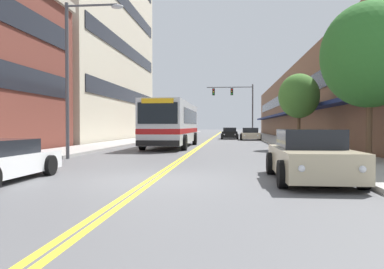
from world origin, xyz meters
TOP-DOWN VIEW (x-y plane):
  - ground_plane at (0.00, 37.00)m, footprint 240.00×240.00m
  - sidewalk_left at (-7.10, 37.00)m, footprint 3.21×106.00m
  - sidewalk_right at (7.10, 37.00)m, footprint 3.21×106.00m
  - centre_line at (0.00, 37.00)m, footprint 0.34×106.00m
  - office_tower_left at (-14.95, 29.78)m, footprint 12.08×26.50m
  - storefront_row_right at (12.93, 37.00)m, footprint 9.10×68.00m
  - city_bus at (-1.95, 16.57)m, footprint 2.95×11.49m
  - car_red_parked_left_near at (-4.35, 28.85)m, footprint 2.09×4.77m
  - car_beige_parked_right_foreground at (4.39, 0.22)m, footprint 2.11×4.42m
  - car_champagne_parked_right_mid at (4.42, 30.87)m, footprint 2.18×4.27m
  - car_black_moving_lead at (2.20, 34.00)m, footprint 2.01×4.64m
  - traffic_signal_mast at (3.19, 39.53)m, footprint 6.15×0.38m
  - street_lamp_left_near at (-4.87, 6.24)m, footprint 2.75×0.28m
  - street_tree_right_near at (7.49, 4.54)m, footprint 3.67×3.67m
  - street_tree_right_mid at (6.60, 14.24)m, footprint 2.60×2.60m
  - fire_hydrant at (5.95, 11.57)m, footprint 0.32×0.24m

SIDE VIEW (x-z plane):
  - ground_plane at x=0.00m, z-range 0.00..0.00m
  - centre_line at x=0.00m, z-range 0.00..0.01m
  - sidewalk_left at x=-7.10m, z-range 0.00..0.15m
  - sidewalk_right at x=7.10m, z-range 0.00..0.15m
  - fire_hydrant at x=5.95m, z-range 0.14..1.03m
  - car_champagne_parked_right_mid at x=4.42m, z-range -0.05..1.28m
  - car_black_moving_lead at x=2.20m, z-range -0.04..1.30m
  - car_red_parked_left_near at x=-4.35m, z-range -0.04..1.32m
  - car_beige_parked_right_foreground at x=4.39m, z-range -0.05..1.37m
  - city_bus at x=-1.95m, z-range 0.21..3.37m
  - street_tree_right_mid at x=6.60m, z-range 1.08..5.82m
  - storefront_row_right at x=12.93m, z-range 0.00..8.06m
  - street_tree_right_near at x=7.49m, z-range 1.18..7.29m
  - street_lamp_left_near at x=-4.87m, z-range 0.78..7.96m
  - traffic_signal_mast at x=3.19m, z-range 1.48..8.51m
  - office_tower_left at x=-14.95m, z-range 0.00..29.31m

